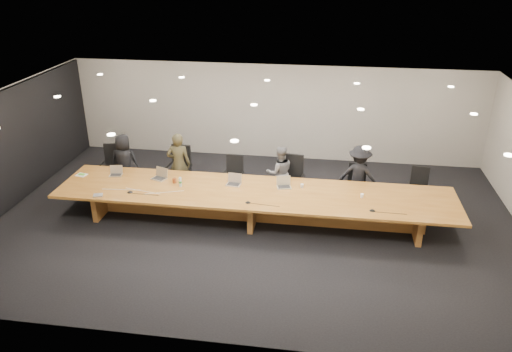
{
  "coord_description": "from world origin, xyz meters",
  "views": [
    {
      "loc": [
        1.52,
        -10.0,
        5.7
      ],
      "look_at": [
        0.0,
        0.3,
        1.0
      ],
      "focal_mm": 35.0,
      "sensor_mm": 36.0,
      "label": 1
    }
  ],
  "objects": [
    {
      "name": "person_b",
      "position": [
        -2.09,
        1.14,
        0.82
      ],
      "size": [
        0.63,
        0.45,
        1.63
      ],
      "primitive_type": "imported",
      "rotation": [
        0.0,
        0.0,
        3.25
      ],
      "color": "#302C1A",
      "rests_on": "ground"
    },
    {
      "name": "mic_left",
      "position": [
        -2.76,
        -0.46,
        0.77
      ],
      "size": [
        0.15,
        0.15,
        0.03
      ],
      "primitive_type": "cone",
      "rotation": [
        0.0,
        0.0,
        0.15
      ],
      "color": "black",
      "rests_on": "conference_table"
    },
    {
      "name": "person_a",
      "position": [
        -3.58,
        1.24,
        0.74
      ],
      "size": [
        0.76,
        0.53,
        1.48
      ],
      "primitive_type": "imported",
      "rotation": [
        0.0,
        0.0,
        3.23
      ],
      "color": "black",
      "rests_on": "ground"
    },
    {
      "name": "ground",
      "position": [
        0.0,
        0.0,
        0.0
      ],
      "size": [
        12.0,
        12.0,
        0.0
      ],
      "primitive_type": "plane",
      "color": "black",
      "rests_on": "ground"
    },
    {
      "name": "laptop_a",
      "position": [
        -3.45,
        0.38,
        0.87
      ],
      "size": [
        0.33,
        0.26,
        0.23
      ],
      "primitive_type": null,
      "rotation": [
        0.0,
        0.0,
        0.16
      ],
      "color": "tan",
      "rests_on": "conference_table"
    },
    {
      "name": "left_wall_panel",
      "position": [
        -5.94,
        0.0,
        1.37
      ],
      "size": [
        0.08,
        7.84,
        2.74
      ],
      "primitive_type": "cube",
      "color": "black",
      "rests_on": "ground"
    },
    {
      "name": "chair_left",
      "position": [
        -2.16,
        1.33,
        0.6
      ],
      "size": [
        0.65,
        0.65,
        1.2
      ],
      "primitive_type": null,
      "rotation": [
        0.0,
        0.0,
        -0.06
      ],
      "color": "black",
      "rests_on": "ground"
    },
    {
      "name": "chair_mid_left",
      "position": [
        -0.73,
        1.3,
        0.52
      ],
      "size": [
        0.55,
        0.55,
        1.03
      ],
      "primitive_type": null,
      "rotation": [
        0.0,
        0.0,
        -0.04
      ],
      "color": "black",
      "rests_on": "ground"
    },
    {
      "name": "mic_center",
      "position": [
        -0.05,
        -0.56,
        0.76
      ],
      "size": [
        0.12,
        0.12,
        0.03
      ],
      "primitive_type": "cone",
      "rotation": [
        0.0,
        0.0,
        -0.01
      ],
      "color": "black",
      "rests_on": "conference_table"
    },
    {
      "name": "amber_mug",
      "position": [
        -1.92,
        0.19,
        0.81
      ],
      "size": [
        0.12,
        0.12,
        0.11
      ],
      "primitive_type": "cylinder",
      "rotation": [
        0.0,
        0.0,
        -0.37
      ],
      "color": "brown",
      "rests_on": "conference_table"
    },
    {
      "name": "av_box",
      "position": [
        -3.4,
        -0.73,
        0.77
      ],
      "size": [
        0.24,
        0.21,
        0.03
      ],
      "primitive_type": "cube",
      "rotation": [
        0.0,
        0.0,
        0.33
      ],
      "color": "#A9A9AE",
      "rests_on": "conference_table"
    },
    {
      "name": "conference_table",
      "position": [
        0.0,
        0.0,
        0.52
      ],
      "size": [
        9.0,
        1.8,
        0.75
      ],
      "color": "brown",
      "rests_on": "ground"
    },
    {
      "name": "back_wall",
      "position": [
        0.0,
        4.0,
        1.4
      ],
      "size": [
        12.0,
        0.02,
        2.8
      ],
      "primitive_type": "cube",
      "color": "beige",
      "rests_on": "ground"
    },
    {
      "name": "person_d",
      "position": [
        2.38,
        1.25,
        0.75
      ],
      "size": [
        1.07,
        0.75,
        1.51
      ],
      "primitive_type": "imported",
      "rotation": [
        0.0,
        0.0,
        2.93
      ],
      "color": "black",
      "rests_on": "ground"
    },
    {
      "name": "chair_right",
      "position": [
        2.32,
        1.16,
        0.52
      ],
      "size": [
        0.6,
        0.6,
        1.04
      ],
      "primitive_type": null,
      "rotation": [
        0.0,
        0.0,
        -0.14
      ],
      "color": "black",
      "rests_on": "ground"
    },
    {
      "name": "lime_gadget",
      "position": [
        -4.26,
        0.27,
        0.78
      ],
      "size": [
        0.15,
        0.1,
        0.02
      ],
      "primitive_type": "cube",
      "rotation": [
        0.0,
        0.0,
        -0.13
      ],
      "color": "#5FC935",
      "rests_on": "notepad"
    },
    {
      "name": "water_bottle",
      "position": [
        -1.72,
        0.03,
        0.86
      ],
      "size": [
        0.07,
        0.07,
        0.21
      ],
      "primitive_type": "cylinder",
      "rotation": [
        0.0,
        0.0,
        0.04
      ],
      "color": "#B5C6C2",
      "rests_on": "conference_table"
    },
    {
      "name": "laptop_d",
      "position": [
        0.65,
        0.3,
        0.88
      ],
      "size": [
        0.37,
        0.3,
        0.25
      ],
      "primitive_type": null,
      "rotation": [
        0.0,
        0.0,
        0.24
      ],
      "color": "#C2B794",
      "rests_on": "conference_table"
    },
    {
      "name": "notepad",
      "position": [
        -4.28,
        0.28,
        0.76
      ],
      "size": [
        0.28,
        0.25,
        0.01
      ],
      "primitive_type": "cube",
      "rotation": [
        0.0,
        0.0,
        -0.23
      ],
      "color": "white",
      "rests_on": "conference_table"
    },
    {
      "name": "mic_right",
      "position": [
        2.59,
        -0.55,
        0.77
      ],
      "size": [
        0.13,
        0.13,
        0.03
      ],
      "primitive_type": "cone",
      "rotation": [
        0.0,
        0.0,
        -0.03
      ],
      "color": "black",
      "rests_on": "conference_table"
    },
    {
      "name": "chair_mid_right",
      "position": [
        0.75,
        1.24,
        0.57
      ],
      "size": [
        0.66,
        0.66,
        1.14
      ],
      "primitive_type": null,
      "rotation": [
        0.0,
        0.0,
        -0.14
      ],
      "color": "black",
      "rests_on": "ground"
    },
    {
      "name": "paper_cup_near",
      "position": [
        1.06,
        0.36,
        0.79
      ],
      "size": [
        0.08,
        0.08,
        0.09
      ],
      "primitive_type": "cone",
      "rotation": [
        0.0,
        0.0,
        -0.12
      ],
      "color": "silver",
      "rests_on": "conference_table"
    },
    {
      "name": "paper_cup_far",
      "position": [
        2.4,
        0.05,
        0.79
      ],
      "size": [
        0.08,
        0.08,
        0.09
      ],
      "primitive_type": "cone",
      "rotation": [
        0.0,
        0.0,
        0.08
      ],
      "color": "white",
      "rests_on": "conference_table"
    },
    {
      "name": "laptop_c",
      "position": [
        -0.53,
        0.27,
        0.88
      ],
      "size": [
        0.35,
        0.27,
        0.26
      ],
      "primitive_type": null,
      "rotation": [
        0.0,
        0.0,
        -0.12
      ],
      "color": "#BFAA92",
      "rests_on": "conference_table"
    },
    {
      "name": "laptop_b",
      "position": [
        -2.35,
        0.33,
        0.88
      ],
      "size": [
        0.4,
        0.35,
        0.27
      ],
      "primitive_type": null,
      "rotation": [
        0.0,
        0.0,
        -0.38
      ],
      "color": "#BFB192",
      "rests_on": "conference_table"
    },
    {
      "name": "chair_far_left",
      "position": [
        -3.97,
        1.34,
        0.56
      ],
      "size": [
        0.65,
        0.65,
        1.13
      ],
      "primitive_type": null,
      "rotation": [
        0.0,
        0.0,
        0.15
      ],
      "color": "black",
      "rests_on": "ground"
    },
    {
      "name": "person_c",
      "position": [
        0.45,
        1.26,
        0.69
      ],
      "size": [
        0.79,
        0.69,
        1.38
      ],
      "primitive_type": "imported",
      "rotation": [
        0.0,
        0.0,
        3.43
      ],
      "color": "slate",
      "rests_on": "ground"
    },
    {
      "name": "chair_far_right",
      "position": [
        3.82,
        1.29,
        0.5
      ],
      "size": [
        0.59,
        0.59,
        1.01
      ],
      "primitive_type": null,
      "rotation": [
        0.0,
        0.0,
        -0.16
      ],
      "color": "black",
      "rests_on": "ground"
    }
  ]
}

